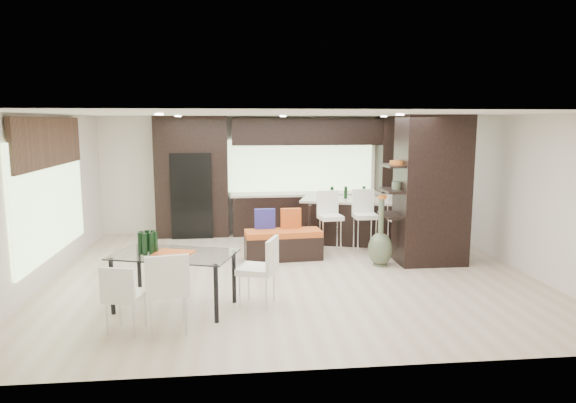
{
  "coord_description": "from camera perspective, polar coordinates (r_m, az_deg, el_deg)",
  "views": [
    {
      "loc": [
        -0.96,
        -8.49,
        2.58
      ],
      "look_at": [
        0.0,
        0.6,
        1.15
      ],
      "focal_mm": 32.0,
      "sensor_mm": 36.0,
      "label": 1
    }
  ],
  "objects": [
    {
      "name": "window_back",
      "position": [
        12.1,
        1.4,
        4.0
      ],
      "size": [
        3.4,
        0.04,
        1.2
      ],
      "primitive_type": "cube",
      "color": "#B2D199",
      "rests_on": "back_wall"
    },
    {
      "name": "bench",
      "position": [
        9.72,
        -0.54,
        -4.82
      ],
      "size": [
        1.48,
        0.66,
        0.55
      ],
      "primitive_type": "cube",
      "rotation": [
        0.0,
        0.0,
        0.07
      ],
      "color": "black",
      "rests_on": "ground"
    },
    {
      "name": "ceiling",
      "position": [
        8.55,
        0.43,
        9.69
      ],
      "size": [
        8.0,
        7.0,
        0.02
      ],
      "primitive_type": "cube",
      "color": "white",
      "rests_on": "ground"
    },
    {
      "name": "ceiling_spots",
      "position": [
        8.8,
        0.24,
        9.54
      ],
      "size": [
        4.0,
        3.0,
        0.02
      ],
      "primitive_type": "cube",
      "color": "white",
      "rests_on": "ceiling"
    },
    {
      "name": "dining_table",
      "position": [
        7.36,
        -12.46,
        -8.62
      ],
      "size": [
        1.83,
        1.37,
        0.78
      ],
      "primitive_type": "cube",
      "rotation": [
        0.0,
        0.0,
        -0.31
      ],
      "color": "white",
      "rests_on": "ground"
    },
    {
      "name": "refrigerator",
      "position": [
        11.76,
        -10.56,
        0.77
      ],
      "size": [
        0.9,
        0.68,
        1.9
      ],
      "primitive_type": "cube",
      "color": "black",
      "rests_on": "ground"
    },
    {
      "name": "ground",
      "position": [
        8.93,
        0.41,
        -7.91
      ],
      "size": [
        8.0,
        8.0,
        0.0
      ],
      "primitive_type": "plane",
      "color": "beige",
      "rests_on": "ground"
    },
    {
      "name": "back_cabinetry",
      "position": [
        11.82,
        1.1,
        2.91
      ],
      "size": [
        6.8,
        0.68,
        2.7
      ],
      "primitive_type": "cube",
      "color": "black",
      "rests_on": "ground"
    },
    {
      "name": "left_wall",
      "position": [
        9.1,
        -25.47,
        0.25
      ],
      "size": [
        0.02,
        7.0,
        2.7
      ],
      "primitive_type": "cube",
      "color": "silver",
      "rests_on": "ground"
    },
    {
      "name": "stool_right",
      "position": [
        10.54,
        12.18,
        -2.98
      ],
      "size": [
        0.4,
        0.4,
        0.9
      ],
      "primitive_type": "cube",
      "rotation": [
        0.0,
        0.0,
        -0.0
      ],
      "color": "white",
      "rests_on": "ground"
    },
    {
      "name": "partition_column",
      "position": [
        9.66,
        15.66,
        1.24
      ],
      "size": [
        1.2,
        0.8,
        2.7
      ],
      "primitive_type": "cube",
      "color": "black",
      "rests_on": "ground"
    },
    {
      "name": "chair_near",
      "position": [
        6.58,
        -13.25,
        -10.01
      ],
      "size": [
        0.59,
        0.59,
        0.95
      ],
      "primitive_type": "cube",
      "rotation": [
        0.0,
        0.0,
        0.17
      ],
      "color": "white",
      "rests_on": "ground"
    },
    {
      "name": "floor_vase",
      "position": [
        9.37,
        10.26,
        -3.42
      ],
      "size": [
        0.54,
        0.54,
        1.21
      ],
      "primitive_type": null,
      "rotation": [
        0.0,
        0.0,
        -0.24
      ],
      "color": "#4C5B41",
      "rests_on": "ground"
    },
    {
      "name": "stool_mid",
      "position": [
        10.31,
        8.54,
        -2.84
      ],
      "size": [
        0.44,
        0.44,
        1.0
      ],
      "primitive_type": "cube",
      "rotation": [
        0.0,
        0.0,
        -0.0
      ],
      "color": "white",
      "rests_on": "ground"
    },
    {
      "name": "back_wall",
      "position": [
        12.09,
        -1.45,
        3.05
      ],
      "size": [
        8.0,
        0.02,
        2.7
      ],
      "primitive_type": "cube",
      "color": "silver",
      "rests_on": "ground"
    },
    {
      "name": "chair_end",
      "position": [
        7.3,
        -3.45,
        -8.06
      ],
      "size": [
        0.63,
        0.63,
        0.91
      ],
      "primitive_type": "cube",
      "rotation": [
        0.0,
        0.0,
        1.21
      ],
      "color": "white",
      "rests_on": "ground"
    },
    {
      "name": "kitchen_island",
      "position": [
        11.08,
        7.49,
        -2.14
      ],
      "size": [
        2.46,
        1.61,
        0.95
      ],
      "primitive_type": "cube",
      "rotation": [
        0.0,
        0.0,
        -0.3
      ],
      "color": "black",
      "rests_on": "ground"
    },
    {
      "name": "stool_left",
      "position": [
        10.16,
        4.72,
        -2.99
      ],
      "size": [
        0.48,
        0.48,
        0.99
      ],
      "primitive_type": "cube",
      "rotation": [
        0.0,
        0.0,
        0.12
      ],
      "color": "white",
      "rests_on": "ground"
    },
    {
      "name": "window_left",
      "position": [
        9.28,
        -24.84,
        0.44
      ],
      "size": [
        0.04,
        3.2,
        1.9
      ],
      "primitive_type": "cube",
      "color": "#B2D199",
      "rests_on": "left_wall"
    },
    {
      "name": "stone_accent",
      "position": [
        9.19,
        -25.02,
        6.0
      ],
      "size": [
        0.08,
        3.0,
        0.8
      ],
      "primitive_type": "cube",
      "color": "brown",
      "rests_on": "left_wall"
    },
    {
      "name": "right_wall",
      "position": [
        9.91,
        24.06,
        0.99
      ],
      "size": [
        0.02,
        7.0,
        2.7
      ],
      "primitive_type": "cube",
      "color": "silver",
      "rests_on": "ground"
    },
    {
      "name": "chair_far",
      "position": [
        6.73,
        -17.56,
        -10.43
      ],
      "size": [
        0.53,
        0.53,
        0.8
      ],
      "primitive_type": "cube",
      "rotation": [
        0.0,
        0.0,
        -0.24
      ],
      "color": "white",
      "rests_on": "ground"
    }
  ]
}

